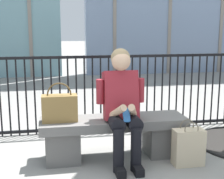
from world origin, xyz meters
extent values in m
plane|color=gray|center=(0.00, 0.00, 0.00)|extent=(60.00, 60.00, 0.00)
cube|color=slate|center=(0.00, 0.00, 0.40)|extent=(1.60, 0.44, 0.10)
cube|color=#605E5B|center=(-0.56, 0.00, 0.17)|extent=(0.36, 0.37, 0.35)
cube|color=#605E5B|center=(0.56, 0.00, 0.17)|extent=(0.36, 0.37, 0.35)
cylinder|color=black|center=(-0.02, -0.18, 0.47)|extent=(0.15, 0.40, 0.15)
cylinder|color=black|center=(-0.02, -0.38, 0.23)|extent=(0.11, 0.11, 0.45)
cube|color=black|center=(-0.02, -0.44, 0.04)|extent=(0.09, 0.22, 0.08)
cylinder|color=black|center=(0.16, -0.18, 0.47)|extent=(0.15, 0.40, 0.15)
cylinder|color=black|center=(0.16, -0.38, 0.23)|extent=(0.11, 0.11, 0.45)
cube|color=black|center=(0.16, -0.44, 0.04)|extent=(0.09, 0.22, 0.08)
cube|color=maroon|center=(0.07, -0.04, 0.71)|extent=(0.36, 0.30, 0.55)
cylinder|color=maroon|center=(-0.15, -0.04, 0.76)|extent=(0.08, 0.08, 0.26)
cylinder|color=#DBAD89|center=(-0.01, -0.26, 0.59)|extent=(0.16, 0.28, 0.20)
cylinder|color=maroon|center=(0.29, -0.04, 0.76)|extent=(0.08, 0.08, 0.26)
cylinder|color=#DBAD89|center=(0.15, -0.26, 0.59)|extent=(0.16, 0.28, 0.20)
cube|color=#2D6BB7|center=(0.07, -0.32, 0.57)|extent=(0.07, 0.10, 0.13)
sphere|color=#DBAD89|center=(0.07, -0.06, 1.08)|extent=(0.20, 0.20, 0.20)
sphere|color=#997F59|center=(0.07, -0.03, 1.11)|extent=(0.20, 0.20, 0.20)
cube|color=olive|center=(-0.58, -0.01, 0.59)|extent=(0.37, 0.16, 0.28)
torus|color=brown|center=(-0.58, -0.01, 0.74)|extent=(0.26, 0.02, 0.26)
cube|color=beige|center=(0.73, -0.35, 0.19)|extent=(0.32, 0.16, 0.39)
torus|color=#685E4C|center=(0.73, -0.40, 0.41)|extent=(0.15, 0.01, 0.15)
torus|color=#685E4C|center=(0.73, -0.29, 0.41)|extent=(0.15, 0.01, 0.15)
cylinder|color=black|center=(-1.32, 0.94, 0.53)|extent=(0.02, 0.02, 1.06)
cylinder|color=black|center=(-1.21, 0.94, 0.53)|extent=(0.02, 0.02, 1.06)
cylinder|color=black|center=(-1.10, 0.94, 0.53)|extent=(0.02, 0.02, 1.06)
cylinder|color=black|center=(-0.99, 0.94, 0.53)|extent=(0.02, 0.02, 1.06)
cylinder|color=black|center=(-0.88, 0.94, 0.53)|extent=(0.02, 0.02, 1.06)
cylinder|color=black|center=(-0.77, 0.94, 0.53)|extent=(0.02, 0.02, 1.06)
cylinder|color=black|center=(-0.66, 0.94, 0.53)|extent=(0.02, 0.02, 1.06)
cylinder|color=black|center=(-0.55, 0.94, 0.53)|extent=(0.02, 0.02, 1.06)
cylinder|color=black|center=(-0.44, 0.94, 0.53)|extent=(0.02, 0.02, 1.06)
cylinder|color=black|center=(-0.33, 0.94, 0.53)|extent=(0.02, 0.02, 1.06)
cylinder|color=black|center=(-0.22, 0.94, 0.53)|extent=(0.02, 0.02, 1.06)
cylinder|color=black|center=(-0.11, 0.94, 0.53)|extent=(0.02, 0.02, 1.06)
cylinder|color=black|center=(0.00, 0.94, 0.53)|extent=(0.02, 0.02, 1.06)
cylinder|color=black|center=(0.11, 0.94, 0.53)|extent=(0.02, 0.02, 1.06)
cylinder|color=black|center=(0.22, 0.94, 0.53)|extent=(0.02, 0.02, 1.06)
cylinder|color=black|center=(0.33, 0.94, 0.53)|extent=(0.02, 0.02, 1.06)
cylinder|color=black|center=(0.44, 0.94, 0.53)|extent=(0.02, 0.02, 1.06)
cylinder|color=black|center=(0.55, 0.94, 0.53)|extent=(0.02, 0.02, 1.06)
cylinder|color=black|center=(0.66, 0.94, 0.53)|extent=(0.02, 0.02, 1.06)
cylinder|color=black|center=(0.77, 0.94, 0.53)|extent=(0.02, 0.02, 1.06)
cylinder|color=black|center=(0.88, 0.94, 0.53)|extent=(0.02, 0.02, 1.06)
cylinder|color=black|center=(0.99, 0.94, 0.53)|extent=(0.02, 0.02, 1.06)
cylinder|color=black|center=(1.10, 0.94, 0.53)|extent=(0.02, 0.02, 1.06)
cylinder|color=black|center=(1.21, 0.94, 0.53)|extent=(0.02, 0.02, 1.06)
cylinder|color=black|center=(1.32, 0.94, 0.53)|extent=(0.02, 0.02, 1.06)
cylinder|color=black|center=(1.43, 0.94, 0.53)|extent=(0.02, 0.02, 1.06)
cylinder|color=black|center=(1.54, 0.94, 0.53)|extent=(0.02, 0.02, 1.06)
cylinder|color=black|center=(1.65, 0.94, 0.53)|extent=(0.02, 0.02, 1.06)
cylinder|color=black|center=(1.77, 0.94, 0.53)|extent=(0.02, 0.02, 1.06)
cube|color=black|center=(0.00, 0.94, 0.05)|extent=(8.38, 0.04, 0.04)
cube|color=black|center=(0.00, 0.94, 1.04)|extent=(8.38, 0.04, 0.04)
camera|label=1|loc=(-0.64, -3.33, 1.43)|focal=51.64mm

